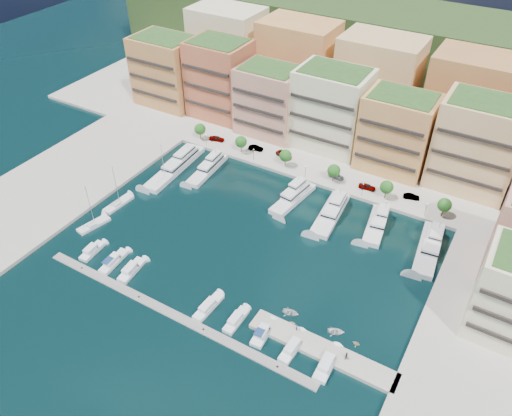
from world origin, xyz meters
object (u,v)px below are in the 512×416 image
at_px(tender_2, 336,332).
at_px(lamppost_1, 254,153).
at_px(car_1, 256,148).
at_px(tree_3, 334,171).
at_px(car_5, 411,197).
at_px(car_3, 336,176).
at_px(yacht_0, 177,165).
at_px(lamppost_4, 426,208).
at_px(tree_1, 241,142).
at_px(yacht_3, 294,196).
at_px(tree_2, 285,156).
at_px(person_1, 346,356).
at_px(tree_4, 387,187).
at_px(cruiser_6, 236,320).
at_px(lamppost_0, 206,138).
at_px(car_4, 367,187).
at_px(sailboat_1, 119,204).
at_px(car_2, 284,155).
at_px(cruiser_1, 114,262).
at_px(cruiser_7, 263,333).
at_px(person_0, 297,327).
at_px(yacht_5, 377,223).
at_px(sailboat_2, 164,181).
at_px(tree_5, 444,205).
at_px(sailboat_0, 94,225).
at_px(yacht_6, 430,246).
at_px(tree_0, 200,129).
at_px(car_0, 217,139).
at_px(yacht_1, 209,168).
at_px(tender_0, 291,313).
at_px(cruiser_9, 327,364).
at_px(cruiser_5, 208,307).
at_px(cruiser_0, 92,251).
at_px(lamppost_3, 363,187).
at_px(cruiser_2, 132,270).

bearing_deg(tender_2, lamppost_1, 24.44).
bearing_deg(car_1, tree_3, -110.21).
bearing_deg(car_5, car_3, 77.45).
bearing_deg(yacht_0, lamppost_4, 11.17).
height_order(tree_1, yacht_3, tree_1).
height_order(tree_2, car_5, tree_2).
bearing_deg(person_1, car_3, -97.81).
distance_m(tree_4, cruiser_6, 59.71).
xyz_separation_m(lamppost_0, car_4, (54.14, 3.71, -1.99)).
height_order(sailboat_1, car_2, sailboat_1).
relative_size(yacht_3, sailboat_1, 1.37).
xyz_separation_m(tree_1, cruiser_1, (-0.73, -58.12, -4.17)).
bearing_deg(cruiser_7, cruiser_1, -179.97).
distance_m(car_1, person_0, 72.18).
relative_size(yacht_5, sailboat_2, 1.27).
bearing_deg(car_1, tree_5, -106.74).
relative_size(tender_2, person_1, 1.87).
height_order(cruiser_6, sailboat_0, sailboat_0).
xyz_separation_m(tree_1, lamppost_4, (60.00, -2.30, -0.92)).
height_order(tender_2, car_1, car_1).
bearing_deg(yacht_0, yacht_6, 2.10).
distance_m(tree_0, cruiser_1, 60.24).
bearing_deg(yacht_6, car_4, 145.77).
bearing_deg(lamppost_1, cruiser_7, -57.56).
relative_size(yacht_5, car_2, 2.87).
relative_size(tree_4, tender_2, 1.55).
xyz_separation_m(lamppost_0, yacht_5, (62.11, -9.64, -2.62)).
bearing_deg(tender_2, car_5, -21.25).
bearing_deg(car_0, car_1, -99.84).
xyz_separation_m(yacht_0, yacht_1, (9.26, 3.68, -0.12)).
bearing_deg(car_5, lamppost_4, -152.20).
relative_size(yacht_1, person_1, 9.68).
bearing_deg(person_1, tree_4, -111.58).
distance_m(yacht_3, tender_0, 41.68).
distance_m(yacht_1, yacht_3, 29.30).
bearing_deg(cruiser_9, yacht_1, 143.09).
distance_m(cruiser_7, person_1, 17.88).
bearing_deg(tree_2, person_0, -59.84).
height_order(yacht_0, sailboat_0, sailboat_0).
xyz_separation_m(cruiser_5, cruiser_7, (13.97, -0.00, 0.02)).
relative_size(tender_0, car_2, 0.63).
height_order(tree_1, cruiser_0, tree_1).
distance_m(cruiser_1, sailboat_0, 16.49).
xyz_separation_m(tree_5, yacht_0, (-76.98, -16.71, -3.53)).
xyz_separation_m(cruiser_0, car_4, (50.16, 59.48, 1.29)).
height_order(yacht_5, car_1, yacht_5).
height_order(lamppost_3, yacht_1, yacht_1).
bearing_deg(cruiser_7, cruiser_2, 179.99).
bearing_deg(lamppost_3, lamppost_0, 180.00).
height_order(sailboat_1, car_4, sailboat_1).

